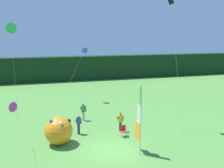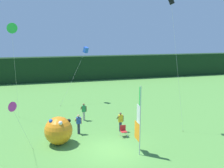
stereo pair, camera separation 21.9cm
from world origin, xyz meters
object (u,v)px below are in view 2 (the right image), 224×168
at_px(banner_flag, 139,121).
at_px(kite_blue_box_1, 86,50).
at_px(person_mid_field, 84,111).
at_px(person_far_left, 79,124).
at_px(folding_chair, 123,130).
at_px(person_near_banner, 120,121).
at_px(kite_magenta_delta_3, 11,107).
at_px(kite_black_box_2, 171,2).
at_px(inflatable_balloon, 59,130).
at_px(kite_green_delta_0, 12,28).

height_order(banner_flag, kite_blue_box_1, kite_blue_box_1).
bearing_deg(person_mid_field, person_far_left, -105.96).
bearing_deg(folding_chair, person_mid_field, 119.04).
distance_m(person_near_banner, kite_blue_box_1, 11.89).
relative_size(banner_flag, kite_magenta_delta_3, 1.15).
relative_size(person_mid_field, person_far_left, 1.01).
bearing_deg(kite_black_box_2, person_near_banner, -179.43).
xyz_separation_m(inflatable_balloon, kite_black_box_2, (9.40, 1.16, 9.60)).
height_order(person_near_banner, kite_blue_box_1, kite_blue_box_1).
bearing_deg(inflatable_balloon, kite_green_delta_0, 120.52).
xyz_separation_m(person_far_left, kite_magenta_delta_3, (-4.44, -4.02, 2.95)).
relative_size(kite_green_delta_0, kite_magenta_delta_3, 2.19).
xyz_separation_m(banner_flag, kite_green_delta_0, (-8.62, 8.67, 6.31)).
bearing_deg(inflatable_balloon, kite_blue_box_1, 71.21).
distance_m(person_mid_field, kite_blue_box_1, 8.96).
distance_m(kite_green_delta_0, kite_black_box_2, 13.77).
bearing_deg(banner_flag, kite_black_box_2, 44.05).
xyz_separation_m(person_near_banner, person_far_left, (-3.48, 0.36, -0.00)).
bearing_deg(person_near_banner, kite_green_delta_0, 151.44).
bearing_deg(kite_magenta_delta_3, banner_flag, -2.46).
relative_size(person_near_banner, folding_chair, 1.87).
bearing_deg(banner_flag, kite_blue_box_1, 94.89).
relative_size(folding_chair, kite_blue_box_1, 0.13).
xyz_separation_m(person_far_left, inflatable_balloon, (-1.68, -1.48, 0.17)).
bearing_deg(kite_black_box_2, inflatable_balloon, -172.94).
bearing_deg(person_mid_field, kite_blue_box_1, 78.83).
bearing_deg(kite_blue_box_1, person_far_left, -102.67).
distance_m(person_near_banner, folding_chair, 1.10).
height_order(inflatable_balloon, kite_blue_box_1, kite_blue_box_1).
bearing_deg(person_near_banner, banner_flag, -89.23).
xyz_separation_m(kite_green_delta_0, kite_blue_box_1, (7.38, 5.88, -2.36)).
relative_size(folding_chair, kite_black_box_2, 0.08).
xyz_separation_m(folding_chair, kite_green_delta_0, (-8.50, 5.70, 8.10)).
height_order(person_mid_field, person_far_left, person_mid_field).
height_order(person_mid_field, kite_green_delta_0, kite_green_delta_0).
bearing_deg(folding_chair, kite_magenta_delta_3, -161.47).
relative_size(inflatable_balloon, kite_blue_box_1, 0.31).
bearing_deg(kite_blue_box_1, person_mid_field, -101.17).
xyz_separation_m(kite_green_delta_0, kite_magenta_delta_3, (0.65, -8.33, -4.77)).
height_order(banner_flag, kite_magenta_delta_3, banner_flag).
xyz_separation_m(inflatable_balloon, kite_green_delta_0, (-3.41, 5.79, 7.56)).
distance_m(person_far_left, inflatable_balloon, 2.24).
bearing_deg(kite_green_delta_0, folding_chair, -33.83).
bearing_deg(kite_black_box_2, kite_magenta_delta_3, -163.05).
bearing_deg(banner_flag, folding_chair, 92.37).
height_order(person_near_banner, person_mid_field, person_mid_field).
bearing_deg(kite_green_delta_0, person_mid_field, -11.04).
bearing_deg(kite_blue_box_1, kite_magenta_delta_3, -115.33).
xyz_separation_m(person_mid_field, kite_black_box_2, (6.82, -3.45, 9.76)).
bearing_deg(banner_flag, inflatable_balloon, 151.06).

